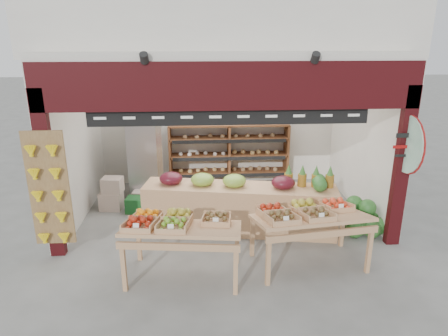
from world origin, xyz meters
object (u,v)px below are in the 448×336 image
cardboard_stack (124,197)px  mid_counter (239,206)px  back_shelving (229,138)px  watermelon_pile (364,220)px  display_table_left (175,225)px  refrigerator (144,155)px  display_table_right (306,215)px

cardboard_stack → mid_counter: size_ratio=0.30×
back_shelving → mid_counter: size_ratio=0.80×
watermelon_pile → back_shelving: bearing=130.9°
back_shelving → display_table_left: 3.90m
back_shelving → cardboard_stack: back_shelving is taller
back_shelving → mid_counter: (-0.01, -2.38, -0.65)m
refrigerator → display_table_left: size_ratio=1.06×
back_shelving → display_table_left: bearing=-105.7°
watermelon_pile → display_table_left: bearing=-160.3°
back_shelving → mid_counter: back_shelving is taller
back_shelving → watermelon_pile: bearing=-49.1°
refrigerator → cardboard_stack: 1.07m
refrigerator → back_shelving: bearing=5.9°
display_table_right → watermelon_pile: display_table_right is taller
back_shelving → display_table_right: size_ratio=1.55×
refrigerator → cardboard_stack: refrigerator is taller
mid_counter → refrigerator: bearing=135.2°
back_shelving → display_table_right: back_shelving is taller
mid_counter → display_table_right: mid_counter is taller
refrigerator → mid_counter: size_ratio=0.53×
refrigerator → display_table_right: (2.73, -3.03, -0.10)m
refrigerator → display_table_left: refrigerator is taller
mid_counter → back_shelving: bearing=89.8°
display_table_left → display_table_right: 1.93m
refrigerator → display_table_left: 3.31m
back_shelving → refrigerator: (-1.87, -0.53, -0.20)m
back_shelving → display_table_left: size_ratio=1.59×
back_shelving → cardboard_stack: bearing=-149.9°
refrigerator → watermelon_pile: size_ratio=2.19×
display_table_left → watermelon_pile: 3.53m
back_shelving → cardboard_stack: size_ratio=2.70×
refrigerator → watermelon_pile: 4.63m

